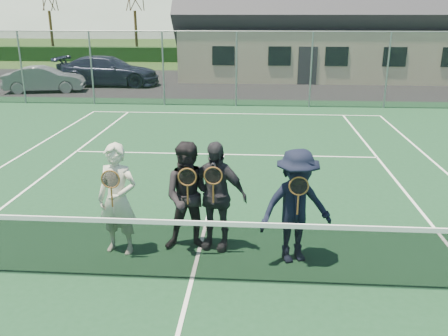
% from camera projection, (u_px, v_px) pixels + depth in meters
% --- Properties ---
extents(ground, '(220.00, 220.00, 0.00)m').
position_uv_depth(ground, '(242.00, 84.00, 25.81)').
color(ground, '#294819').
rests_on(ground, ground).
extents(court_surface, '(30.00, 30.00, 0.02)m').
position_uv_depth(court_surface, '(192.00, 281.00, 6.86)').
color(court_surface, '#14381E').
rests_on(court_surface, ground).
extents(tarmac_carpark, '(40.00, 12.00, 0.01)m').
position_uv_depth(tarmac_carpark, '(169.00, 83.00, 26.08)').
color(tarmac_carpark, black).
rests_on(tarmac_carpark, ground).
extents(hedge_row, '(40.00, 1.20, 1.10)m').
position_uv_depth(hedge_row, '(247.00, 55.00, 37.01)').
color(hedge_row, black).
rests_on(hedge_row, ground).
extents(car_b, '(3.94, 2.08, 1.24)m').
position_uv_depth(car_b, '(44.00, 79.00, 23.01)').
color(car_b, gray).
rests_on(car_b, ground).
extents(car_c, '(5.33, 2.20, 1.54)m').
position_uv_depth(car_c, '(108.00, 71.00, 24.99)').
color(car_c, '#191D33').
rests_on(car_c, ground).
extents(court_markings, '(11.03, 23.83, 0.01)m').
position_uv_depth(court_markings, '(192.00, 280.00, 6.86)').
color(court_markings, white).
rests_on(court_markings, court_surface).
extents(tennis_net, '(11.68, 0.08, 1.10)m').
position_uv_depth(tennis_net, '(191.00, 248.00, 6.70)').
color(tennis_net, slate).
rests_on(tennis_net, ground).
extents(perimeter_fence, '(30.07, 0.07, 3.02)m').
position_uv_depth(perimeter_fence, '(236.00, 69.00, 19.18)').
color(perimeter_fence, slate).
rests_on(perimeter_fence, ground).
extents(clubhouse, '(15.60, 8.20, 7.70)m').
position_uv_depth(clubhouse, '(312.00, 7.00, 28.08)').
color(clubhouse, beige).
rests_on(clubhouse, ground).
extents(player_a, '(0.73, 0.56, 1.80)m').
position_uv_depth(player_a, '(118.00, 199.00, 7.42)').
color(player_a, beige).
rests_on(player_a, court_surface).
extents(player_b, '(0.91, 0.73, 1.80)m').
position_uv_depth(player_b, '(190.00, 197.00, 7.52)').
color(player_b, black).
rests_on(player_b, court_surface).
extents(player_c, '(1.13, 0.68, 1.80)m').
position_uv_depth(player_c, '(215.00, 196.00, 7.58)').
color(player_c, '#27272C').
rests_on(player_c, court_surface).
extents(player_d, '(1.32, 1.03, 1.80)m').
position_uv_depth(player_d, '(296.00, 207.00, 7.15)').
color(player_d, black).
rests_on(player_d, court_surface).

